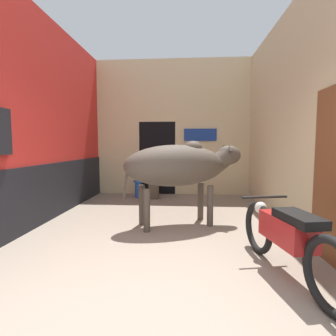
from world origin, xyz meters
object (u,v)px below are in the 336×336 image
Objects in this scene: motorcycle_near at (287,236)px; shopkeeper_seated at (154,174)px; plastic_stool at (139,189)px; cow at (180,166)px.

shopkeeper_seated is at bearing 115.42° from motorcycle_near.
plastic_stool is at bearing 175.36° from shopkeeper_seated.
plastic_stool is (-2.34, 4.07, -0.20)m from motorcycle_near.
shopkeeper_seated is 0.59m from plastic_stool.
cow is 1.15× the size of motorcycle_near.
cow is at bearing -71.99° from shopkeeper_seated.
cow reaches higher than plastic_stool.
plastic_stool is (-0.43, 0.03, -0.41)m from shopkeeper_seated.
motorcycle_near is 4.18× the size of plastic_stool.
shopkeeper_seated is (-1.92, 4.03, 0.21)m from motorcycle_near.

